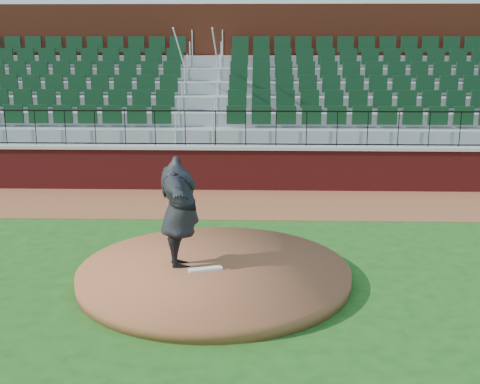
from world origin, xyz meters
name	(u,v)px	position (x,y,z in m)	size (l,w,h in m)	color
ground	(238,280)	(0.00, 0.00, 0.00)	(90.00, 90.00, 0.00)	#1B4C15
warning_track	(244,203)	(0.00, 5.40, 0.01)	(34.00, 3.20, 0.01)	brown
field_wall	(246,169)	(0.00, 7.00, 0.60)	(34.00, 0.35, 1.20)	maroon
wall_cap	(246,147)	(0.00, 7.00, 1.25)	(34.00, 0.45, 0.10)	#B7B7B7
wall_railing	(246,129)	(0.00, 7.00, 1.80)	(34.00, 0.05, 1.00)	black
seating_stands	(247,101)	(0.00, 9.72, 2.30)	(34.00, 5.10, 4.60)	gray
concourse_wall	(249,81)	(0.00, 12.52, 2.75)	(34.00, 0.50, 5.50)	maroon
pitchers_mound	(214,274)	(-0.43, -0.04, 0.12)	(5.00, 5.00, 0.25)	brown
pitching_rubber	(205,269)	(-0.58, -0.17, 0.27)	(0.61, 0.15, 0.04)	white
pitcher	(179,212)	(-1.06, 0.06, 1.28)	(2.54, 0.69, 2.07)	black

